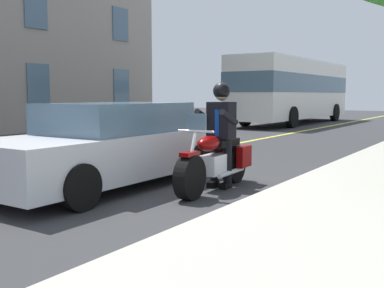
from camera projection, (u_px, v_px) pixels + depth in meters
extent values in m
plane|color=#333335|center=(164.00, 183.00, 8.03)|extent=(80.00, 80.00, 0.00)
cube|color=#E5DB4C|center=(83.00, 172.00, 9.13)|extent=(60.00, 0.16, 0.01)
cylinder|color=black|center=(190.00, 178.00, 6.74)|extent=(0.67, 0.25, 0.66)
cylinder|color=black|center=(233.00, 164.00, 8.08)|extent=(0.67, 0.25, 0.66)
cube|color=silver|center=(214.00, 164.00, 7.43)|extent=(0.58, 0.32, 0.32)
ellipsoid|color=#720505|center=(209.00, 143.00, 7.21)|extent=(0.58, 0.32, 0.24)
cube|color=black|center=(224.00, 143.00, 7.69)|extent=(0.72, 0.33, 0.12)
cube|color=#720505|center=(244.00, 156.00, 7.92)|extent=(0.41, 0.15, 0.36)
cube|color=#720505|center=(221.00, 155.00, 8.13)|extent=(0.41, 0.15, 0.36)
cylinder|color=silver|center=(190.00, 159.00, 6.73)|extent=(0.35, 0.07, 0.76)
cylinder|color=silver|center=(196.00, 131.00, 6.83)|extent=(0.08, 0.60, 0.04)
cube|color=#720505|center=(190.00, 154.00, 6.70)|extent=(0.37, 0.18, 0.06)
cylinder|color=silver|center=(231.00, 172.00, 7.62)|extent=(0.90, 0.14, 0.08)
cube|color=slate|center=(196.00, 123.00, 6.83)|extent=(0.06, 0.32, 0.28)
cylinder|color=black|center=(228.00, 163.00, 7.58)|extent=(0.14, 0.14, 0.84)
cube|color=black|center=(226.00, 186.00, 7.57)|extent=(0.27, 0.13, 0.10)
cylinder|color=black|center=(215.00, 162.00, 7.70)|extent=(0.14, 0.14, 0.84)
cube|color=black|center=(213.00, 184.00, 7.69)|extent=(0.27, 0.13, 0.10)
cube|color=black|center=(221.00, 120.00, 7.57)|extent=(0.35, 0.42, 0.60)
cube|color=navy|center=(217.00, 123.00, 7.43)|extent=(0.03, 0.07, 0.44)
cylinder|color=black|center=(229.00, 117.00, 7.30)|extent=(0.56, 0.14, 0.28)
cylinder|color=black|center=(204.00, 117.00, 7.51)|extent=(0.56, 0.14, 0.28)
sphere|color=tan|center=(222.00, 94.00, 7.52)|extent=(0.22, 0.22, 0.22)
sphere|color=black|center=(222.00, 91.00, 7.52)|extent=(0.28, 0.28, 0.28)
cube|color=white|center=(293.00, 90.00, 24.48)|extent=(11.00, 2.50, 2.85)
cube|color=slate|center=(293.00, 84.00, 24.44)|extent=(11.04, 2.52, 0.90)
cube|color=slate|center=(325.00, 87.00, 29.02)|extent=(0.06, 2.40, 1.90)
cube|color=white|center=(294.00, 62.00, 24.32)|extent=(11.00, 2.50, 0.10)
cylinder|color=black|center=(296.00, 112.00, 28.26)|extent=(1.00, 0.30, 1.00)
cylinder|color=black|center=(335.00, 112.00, 26.94)|extent=(1.00, 0.30, 1.00)
cylinder|color=black|center=(245.00, 116.00, 22.61)|extent=(1.00, 0.30, 1.00)
cylinder|color=black|center=(292.00, 117.00, 21.30)|extent=(1.00, 0.30, 1.00)
cube|color=silver|center=(109.00, 154.00, 7.74)|extent=(4.60, 1.80, 0.70)
cube|color=slate|center=(116.00, 121.00, 7.84)|extent=(2.40, 1.60, 0.60)
cylinder|color=black|center=(79.00, 187.00, 6.09)|extent=(0.64, 0.22, 0.64)
cylinder|color=black|center=(1.00, 175.00, 7.02)|extent=(0.64, 0.22, 0.64)
cylinder|color=black|center=(198.00, 161.00, 8.50)|extent=(0.64, 0.22, 0.64)
cylinder|color=black|center=(128.00, 154.00, 9.43)|extent=(0.64, 0.22, 0.64)
cube|color=slate|center=(121.00, 85.00, 23.03)|extent=(1.10, 0.06, 1.60)
cube|color=slate|center=(38.00, 83.00, 18.86)|extent=(1.10, 0.06, 1.60)
cube|color=slate|center=(120.00, 24.00, 22.71)|extent=(1.10, 0.06, 1.60)
cube|color=slate|center=(36.00, 8.00, 18.54)|extent=(1.10, 0.06, 1.60)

